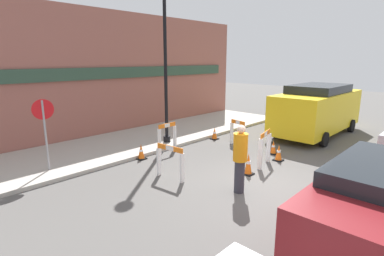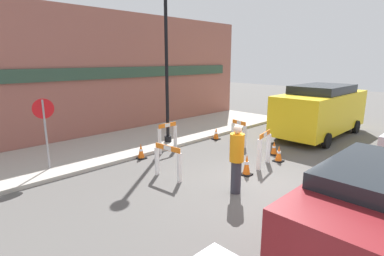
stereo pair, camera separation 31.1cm
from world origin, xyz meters
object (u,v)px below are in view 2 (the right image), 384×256
(person_worker, at_px, (237,157))
(parked_car_1, at_px, (380,208))
(streetlamp_post, at_px, (166,46))
(stop_sign, at_px, (45,122))
(work_van, at_px, (321,108))

(person_worker, relative_size, parked_car_1, 0.41)
(streetlamp_post, distance_m, person_worker, 5.79)
(streetlamp_post, relative_size, person_worker, 3.30)
(stop_sign, xyz_separation_m, person_worker, (2.87, -4.93, -0.60))
(work_van, bearing_deg, stop_sign, 159.14)
(streetlamp_post, height_order, parked_car_1, streetlamp_post)
(stop_sign, relative_size, person_worker, 1.20)
(streetlamp_post, relative_size, stop_sign, 2.75)
(stop_sign, xyz_separation_m, work_van, (10.37, -3.95, -0.31))
(parked_car_1, height_order, work_van, work_van)
(stop_sign, bearing_deg, parked_car_1, 118.55)
(person_worker, distance_m, work_van, 7.57)
(streetlamp_post, relative_size, parked_car_1, 1.34)
(person_worker, xyz_separation_m, parked_car_1, (-0.44, -3.31, -0.00))
(streetlamp_post, bearing_deg, work_van, -32.67)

